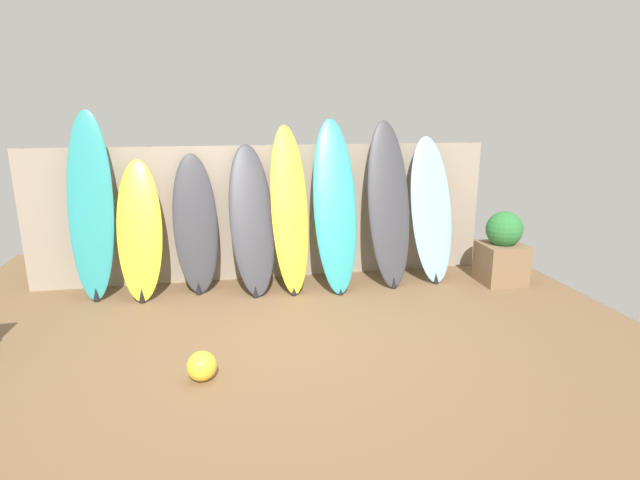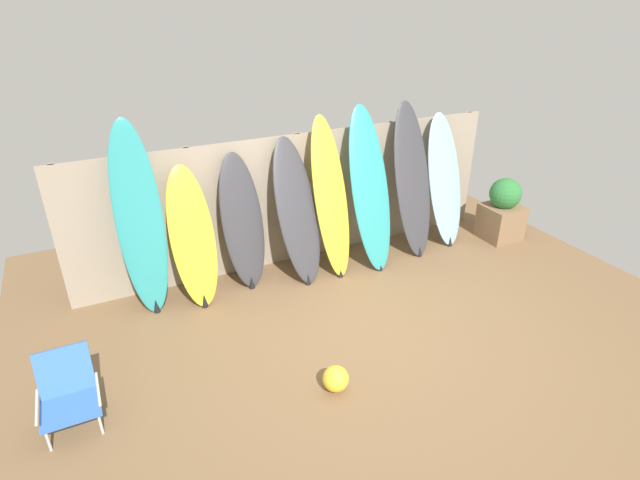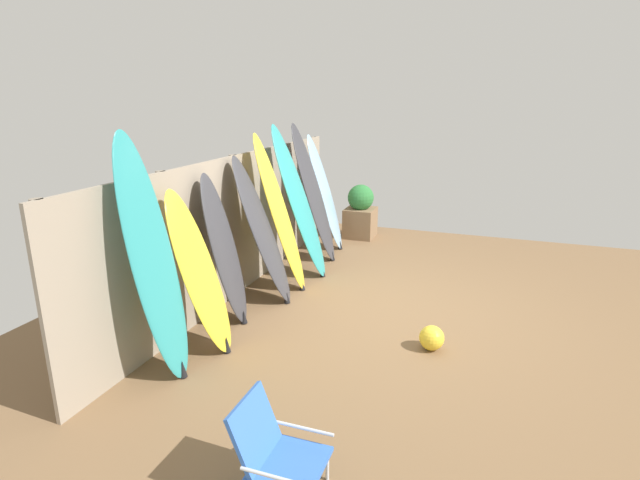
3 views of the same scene
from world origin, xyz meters
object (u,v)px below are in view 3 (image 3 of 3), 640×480
surfboard_charcoal_2 (225,251)px  surfboard_yellow_4 (280,214)px  surfboard_skyblue_7 (325,193)px  planter_box (360,213)px  surfboard_charcoal_3 (262,231)px  beach_ball (432,338)px  surfboard_teal_5 (299,202)px  surfboard_yellow_1 (200,274)px  surfboard_charcoal_6 (314,194)px  surfboard_teal_0 (153,261)px  beach_chair (274,449)px

surfboard_charcoal_2 → surfboard_yellow_4: bearing=-7.4°
surfboard_skyblue_7 → planter_box: size_ratio=1.98×
surfboard_charcoal_3 → beach_ball: surfboard_charcoal_3 is taller
surfboard_teal_5 → surfboard_yellow_1: bearing=177.7°
surfboard_charcoal_6 → planter_box: surfboard_charcoal_6 is taller
surfboard_yellow_1 → surfboard_charcoal_2: size_ratio=0.96×
surfboard_yellow_1 → planter_box: size_ratio=1.72×
surfboard_skyblue_7 → beach_ball: surfboard_skyblue_7 is taller
beach_ball → surfboard_charcoal_3: bearing=75.2°
surfboard_yellow_4 → surfboard_charcoal_3: bearing=177.1°
surfboard_charcoal_2 → surfboard_teal_5: bearing=-6.3°
surfboard_teal_5 → surfboard_charcoal_2: bearing=173.7°
surfboard_teal_0 → beach_ball: size_ratio=8.79×
surfboard_charcoal_3 → beach_ball: bearing=-104.8°
surfboard_yellow_1 → surfboard_charcoal_2: bearing=8.4°
surfboard_skyblue_7 → beach_ball: size_ratio=7.44×
surfboard_skyblue_7 → surfboard_charcoal_6: bearing=-177.5°
surfboard_yellow_4 → surfboard_teal_5: surfboard_teal_5 is taller
surfboard_yellow_1 → surfboard_charcoal_6: bearing=-0.7°
surfboard_teal_0 → surfboard_charcoal_3: bearing=-3.9°
surfboard_yellow_1 → surfboard_teal_5: (2.40, -0.10, 0.24)m
surfboard_teal_0 → surfboard_yellow_4: (2.37, -0.15, -0.09)m
surfboard_charcoal_2 → beach_chair: (-2.16, -1.59, -0.53)m
surfboard_charcoal_6 → surfboard_skyblue_7: surfboard_charcoal_6 is taller
surfboard_charcoal_6 → beach_chair: size_ratio=3.26×
planter_box → beach_ball: 4.25m
surfboard_teal_0 → planter_box: bearing=-5.5°
surfboard_charcoal_3 → beach_chair: size_ratio=2.82×
surfboard_teal_0 → planter_box: surfboard_teal_0 is taller
beach_chair → surfboard_yellow_1: bearing=52.5°
surfboard_teal_0 → surfboard_skyblue_7: (4.29, -0.11, -0.17)m
surfboard_teal_0 → surfboard_teal_5: bearing=-3.8°
surfboard_charcoal_3 → surfboard_teal_0: bearing=176.1°
surfboard_teal_0 → surfboard_charcoal_3: (1.90, -0.13, -0.20)m
surfboard_charcoal_2 → surfboard_teal_5: size_ratio=0.80×
surfboard_teal_5 → surfboard_charcoal_6: 0.73m
surfboard_yellow_1 → surfboard_charcoal_6: (3.13, -0.04, 0.23)m
planter_box → surfboard_charcoal_3: bearing=173.6°
surfboard_skyblue_7 → beach_ball: (-2.97, -2.19, -0.82)m
surfboard_charcoal_3 → surfboard_charcoal_6: (1.78, -0.01, 0.14)m
surfboard_charcoal_6 → beach_ball: size_ratio=8.27×
surfboard_charcoal_2 → beach_ball: 2.42m
surfboard_charcoal_6 → beach_chair: (-4.64, -1.45, -0.73)m
surfboard_yellow_1 → beach_ball: bearing=-70.7°
beach_chair → planter_box: size_ratio=0.67×
surfboard_charcoal_6 → beach_chair: surfboard_charcoal_6 is taller
surfboard_yellow_4 → beach_chair: bearing=-156.7°
surfboard_yellow_1 → beach_chair: size_ratio=2.56×
beach_chair → surfboard_charcoal_6: bearing=25.2°
surfboard_charcoal_3 → beach_chair: 3.26m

